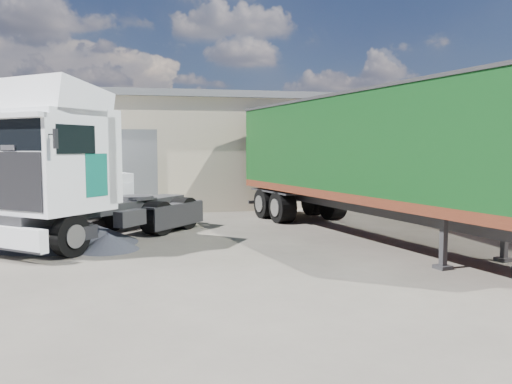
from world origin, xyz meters
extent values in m
plane|color=black|center=(0.00, 0.00, 0.00)|extent=(120.00, 120.00, 0.00)
cube|color=beige|center=(-6.00, 16.00, 2.50)|extent=(30.00, 12.00, 5.00)
cube|color=slate|center=(-6.00, 16.00, 5.15)|extent=(30.60, 12.60, 0.30)
cube|color=slate|center=(-2.00, 9.98, 1.80)|extent=(4.00, 0.08, 3.60)
cube|color=slate|center=(-6.00, 16.00, 5.35)|extent=(30.60, 0.40, 0.15)
cube|color=brown|center=(11.50, 6.00, 1.25)|extent=(0.35, 26.00, 2.50)
cylinder|color=black|center=(-3.10, 2.36, 0.55)|extent=(2.70, 2.46, 1.11)
cylinder|color=black|center=(-0.85, 5.23, 0.55)|extent=(2.74, 2.49, 1.11)
cylinder|color=black|center=(0.06, 6.38, 0.55)|extent=(2.74, 2.49, 1.11)
cube|color=#2D2D30|center=(-1.56, 4.33, 0.94)|extent=(5.00, 6.00, 0.31)
cube|color=white|center=(-3.72, 1.58, 0.57)|extent=(2.25, 1.85, 0.57)
cube|color=white|center=(-2.88, 2.65, 2.37)|extent=(3.54, 3.50, 2.56)
cube|color=black|center=(-3.62, 1.70, 1.98)|extent=(1.84, 1.47, 1.46)
cube|color=black|center=(-3.61, 1.72, 3.13)|extent=(1.88, 1.49, 0.78)
cube|color=white|center=(-2.75, 2.81, 4.02)|extent=(3.29, 3.19, 1.28)
cube|color=#0E6252|center=(-3.65, 3.79, 2.09)|extent=(0.49, 0.62, 1.15)
cube|color=#0E6252|center=(-1.59, 2.16, 2.09)|extent=(0.49, 0.62, 1.15)
cylinder|color=#2D2D30|center=(-0.72, 5.40, 1.16)|extent=(1.61, 1.61, 0.13)
cube|color=#2D2D30|center=(6.49, -1.34, 0.61)|extent=(0.40, 0.40, 1.22)
cube|color=#2D2D30|center=(8.43, -0.90, 0.61)|extent=(0.40, 0.40, 1.22)
cylinder|color=black|center=(5.53, 7.37, 0.59)|extent=(3.02, 1.77, 1.18)
cube|color=#2D2D30|center=(6.52, 2.99, 1.00)|extent=(3.82, 13.17, 0.39)
cube|color=#5B2714|center=(6.52, 2.99, 1.36)|extent=(5.66, 13.59, 0.27)
cube|color=black|center=(6.52, 2.99, 2.94)|extent=(5.66, 13.59, 2.88)
cube|color=#2D2D30|center=(6.52, 2.99, 4.40)|extent=(5.74, 13.67, 0.09)
cylinder|color=black|center=(-2.00, 7.34, 0.33)|extent=(2.02, 1.34, 0.66)
cylinder|color=black|center=(-3.23, 10.28, 0.33)|extent=(2.02, 1.34, 0.66)
cube|color=white|center=(-2.61, 8.81, 1.04)|extent=(3.50, 4.95, 1.69)
cube|color=white|center=(-1.89, 7.07, 0.99)|extent=(2.04, 1.53, 1.09)
cube|color=black|center=(-1.96, 7.25, 1.54)|extent=(1.64, 0.74, 0.60)
cone|color=black|center=(-2.83, 3.69, 0.47)|extent=(5.32, 5.32, 0.94)
cone|color=black|center=(-1.37, 2.43, 0.23)|extent=(1.99, 1.99, 0.47)
cone|color=black|center=(-4.34, 4.76, 0.28)|extent=(2.44, 2.44, 0.56)
camera|label=1|loc=(0.02, -11.69, 2.80)|focal=35.00mm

